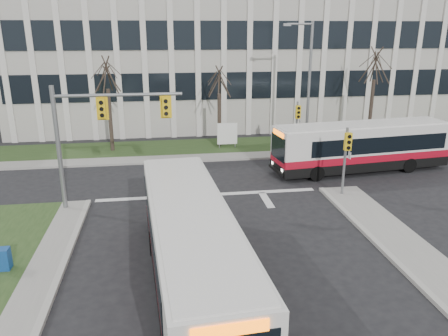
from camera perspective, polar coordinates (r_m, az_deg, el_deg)
ground at (r=16.65m, az=1.07°, el=-13.72°), size 120.00×120.00×0.00m
sidewalk_cross at (r=31.33m, az=5.59°, el=1.68°), size 44.00×1.60×0.14m
building_lawn at (r=33.96m, az=4.47°, el=2.96°), size 44.00×5.00×0.12m
office_building at (r=44.70m, az=1.20°, el=14.28°), size 40.00×16.00×12.00m
mast_arm_signal at (r=21.88m, az=-16.79°, el=5.29°), size 6.11×0.38×6.20m
signal_pole_near at (r=23.81m, az=15.67°, el=2.00°), size 0.34×0.39×3.80m
signal_pole_far at (r=31.54m, az=9.54°, el=6.18°), size 0.34×0.39×3.80m
streetlight at (r=32.14m, az=10.79°, el=11.19°), size 2.15×0.25×9.20m
directory_sign at (r=32.76m, az=0.42°, el=4.46°), size 1.50×0.12×2.00m
tree_left at (r=32.37m, az=-15.06°, el=11.52°), size 1.80×1.80×7.70m
tree_mid at (r=32.72m, az=-0.63°, el=11.06°), size 1.80×1.80×6.82m
tree_right at (r=36.05m, az=19.14°, el=12.36°), size 1.80×1.80×8.25m
bus_main at (r=14.98m, az=-4.32°, el=-10.78°), size 3.30×11.79×3.10m
bus_cross at (r=28.91m, az=17.50°, el=2.51°), size 11.47×3.69×3.00m
newspaper_box_blue at (r=18.50m, az=-26.88°, el=-10.71°), size 0.50×0.45×0.95m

